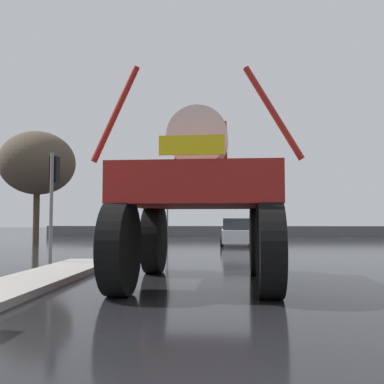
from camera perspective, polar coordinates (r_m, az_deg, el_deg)
ground_plane at (r=19.73m, az=4.27°, el=-7.87°), size 120.00×120.00×0.00m
median_island at (r=10.45m, az=-20.31°, el=-10.96°), size 1.52×9.30×0.15m
oversize_sprayer at (r=9.89m, az=1.17°, el=-0.72°), size 4.02×5.50×4.39m
sedan_ahead at (r=24.74m, az=5.94°, el=-5.36°), size 1.89×4.11×1.52m
traffic_signal_near_left at (r=14.54m, az=-17.82°, el=1.10°), size 0.24×0.54×3.57m
traffic_signal_far_left at (r=29.42m, az=-8.02°, el=-1.83°), size 0.24×0.55×3.27m
traffic_signal_far_right at (r=29.03m, az=-3.24°, el=-0.74°), size 0.24×0.55×4.02m
bare_tree_left at (r=26.58m, az=-19.76°, el=3.59°), size 4.31×4.31×6.56m
roadside_barrier at (r=37.41m, az=3.94°, el=-5.21°), size 30.86×0.24×0.90m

